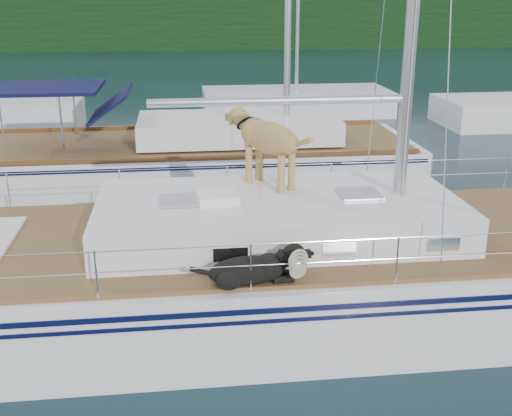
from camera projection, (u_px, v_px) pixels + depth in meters
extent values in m
plane|color=black|center=(225.00, 313.00, 9.74)|extent=(120.00, 120.00, 0.00)
cube|color=black|center=(182.00, 11.00, 51.02)|extent=(90.00, 3.00, 6.00)
cube|color=#595147|center=(183.00, 41.00, 52.93)|extent=(92.00, 1.00, 1.20)
cube|color=white|center=(224.00, 283.00, 9.57)|extent=(12.00, 3.80, 1.40)
cube|color=brown|center=(224.00, 238.00, 9.34)|extent=(11.52, 3.50, 0.06)
cube|color=white|center=(278.00, 216.00, 9.33)|extent=(5.20, 2.50, 0.55)
cylinder|color=silver|center=(279.00, 101.00, 8.79)|extent=(3.60, 0.12, 0.12)
cylinder|color=silver|center=(234.00, 245.00, 7.50)|extent=(10.56, 0.01, 0.01)
cylinder|color=silver|center=(215.00, 167.00, 10.79)|extent=(10.56, 0.01, 0.01)
cube|color=blue|center=(215.00, 203.00, 10.70)|extent=(0.77, 0.70, 0.05)
cube|color=white|center=(217.00, 198.00, 9.02)|extent=(0.62, 0.54, 0.14)
torus|color=beige|center=(298.00, 260.00, 7.60)|extent=(0.35, 0.23, 0.34)
cube|color=white|center=(190.00, 169.00, 15.83)|extent=(11.00, 3.50, 1.30)
cube|color=brown|center=(189.00, 143.00, 15.62)|extent=(10.56, 3.29, 0.06)
cube|color=white|center=(238.00, 128.00, 15.65)|extent=(4.80, 2.30, 0.55)
cube|color=#0F123F|center=(48.00, 88.00, 14.80)|extent=(2.40, 2.30, 0.08)
cube|color=white|center=(296.00, 104.00, 25.09)|extent=(7.20, 3.00, 1.10)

